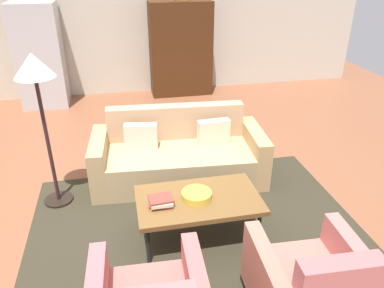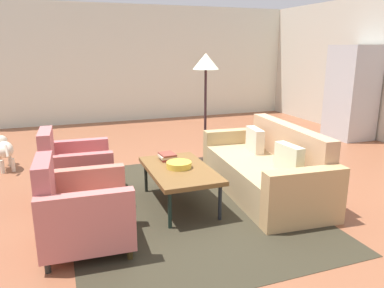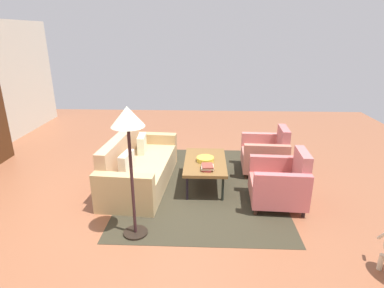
# 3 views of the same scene
# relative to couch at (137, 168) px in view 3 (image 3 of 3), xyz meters

# --- Properties ---
(ground_plane) EXTENTS (11.88, 11.88, 0.00)m
(ground_plane) POSITION_rel_couch_xyz_m (-0.45, -0.43, -0.29)
(ground_plane) COLOR brown
(area_rug) EXTENTS (3.40, 2.60, 0.01)m
(area_rug) POSITION_rel_couch_xyz_m (-0.01, -1.14, -0.28)
(area_rug) COLOR #322D20
(area_rug) RESTS_ON ground
(couch) EXTENTS (2.16, 1.05, 0.86)m
(couch) POSITION_rel_couch_xyz_m (0.00, 0.00, 0.00)
(couch) COLOR tan
(couch) RESTS_ON ground
(coffee_table) EXTENTS (1.20, 0.70, 0.45)m
(coffee_table) POSITION_rel_couch_xyz_m (-0.01, -1.19, 0.13)
(coffee_table) COLOR black
(coffee_table) RESTS_ON ground
(armchair_left) EXTENTS (0.84, 0.84, 0.88)m
(armchair_left) POSITION_rel_couch_xyz_m (-0.61, -2.35, 0.06)
(armchair_left) COLOR #3C241C
(armchair_left) RESTS_ON ground
(armchair_right) EXTENTS (0.84, 0.84, 0.88)m
(armchair_right) POSITION_rel_couch_xyz_m (0.59, -2.35, 0.06)
(armchair_right) COLOR #392216
(armchair_right) RESTS_ON ground
(fruit_bowl) EXTENTS (0.29, 0.29, 0.07)m
(fruit_bowl) POSITION_rel_couch_xyz_m (-0.02, -1.19, 0.20)
(fruit_bowl) COLOR gold
(fruit_bowl) RESTS_ON coffee_table
(book_stack) EXTENTS (0.24, 0.20, 0.08)m
(book_stack) POSITION_rel_couch_xyz_m (-0.38, -1.22, 0.21)
(book_stack) COLOR #943333
(book_stack) RESTS_ON coffee_table
(floor_lamp) EXTENTS (0.40, 0.40, 1.72)m
(floor_lamp) POSITION_rel_couch_xyz_m (-1.46, -0.28, 1.16)
(floor_lamp) COLOR black
(floor_lamp) RESTS_ON ground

